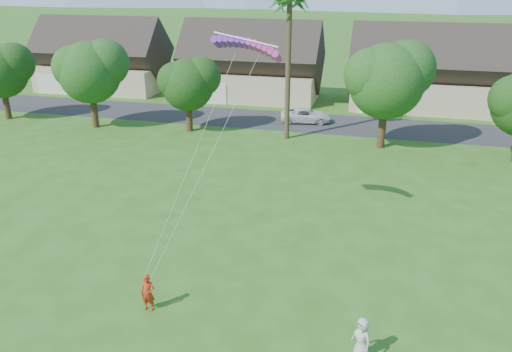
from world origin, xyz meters
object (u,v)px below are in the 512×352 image
(kite_flyer, at_px, (148,293))
(parked_car, at_px, (306,115))
(watcher, at_px, (362,338))
(parafoil_kite, at_px, (248,44))

(kite_flyer, height_order, parked_car, kite_flyer)
(watcher, height_order, parked_car, watcher)
(parked_car, bearing_deg, kite_flyer, 167.61)
(parked_car, bearing_deg, watcher, -176.40)
(watcher, bearing_deg, kite_flyer, -140.54)
(parafoil_kite, bearing_deg, watcher, -48.52)
(kite_flyer, xyz_separation_m, parafoil_kite, (2.35, 7.49, 9.34))
(kite_flyer, height_order, watcher, watcher)
(parked_car, xyz_separation_m, parafoil_kite, (0.59, -23.19, 9.50))
(kite_flyer, relative_size, watcher, 0.98)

